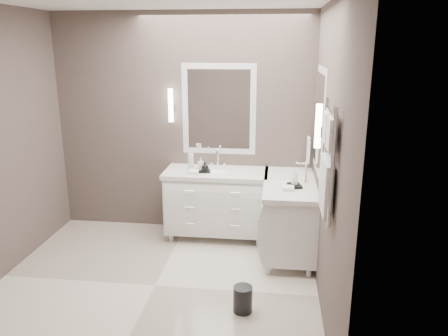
# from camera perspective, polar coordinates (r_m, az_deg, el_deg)

# --- Properties ---
(floor) EXTENTS (3.20, 3.00, 0.01)m
(floor) POSITION_cam_1_polar(r_m,az_deg,el_deg) (4.55, -8.99, -14.97)
(floor) COLOR silver
(floor) RESTS_ON ground
(wall_back) EXTENTS (3.20, 0.01, 2.70)m
(wall_back) POSITION_cam_1_polar(r_m,az_deg,el_deg) (5.46, -5.36, 5.64)
(wall_back) COLOR #4F433F
(wall_back) RESTS_ON floor
(wall_front) EXTENTS (3.20, 0.01, 2.70)m
(wall_front) POSITION_cam_1_polar(r_m,az_deg,el_deg) (2.69, -18.86, -6.00)
(wall_front) COLOR #4F433F
(wall_front) RESTS_ON floor
(wall_right) EXTENTS (0.01, 3.00, 2.70)m
(wall_right) POSITION_cam_1_polar(r_m,az_deg,el_deg) (3.90, 13.46, 1.11)
(wall_right) COLOR #4F433F
(wall_right) RESTS_ON floor
(vanity_back) EXTENTS (1.24, 0.59, 0.97)m
(vanity_back) POSITION_cam_1_polar(r_m,az_deg,el_deg) (5.34, -1.01, -4.14)
(vanity_back) COLOR white
(vanity_back) RESTS_ON floor
(vanity_right) EXTENTS (0.59, 1.24, 0.97)m
(vanity_right) POSITION_cam_1_polar(r_m,az_deg,el_deg) (5.00, 8.51, -5.77)
(vanity_right) COLOR white
(vanity_right) RESTS_ON floor
(mirror_back) EXTENTS (0.90, 0.02, 1.10)m
(mirror_back) POSITION_cam_1_polar(r_m,az_deg,el_deg) (5.33, -0.68, 7.65)
(mirror_back) COLOR white
(mirror_back) RESTS_ON wall_back
(mirror_right) EXTENTS (0.02, 0.90, 1.10)m
(mirror_right) POSITION_cam_1_polar(r_m,az_deg,el_deg) (4.63, 12.35, 6.02)
(mirror_right) COLOR white
(mirror_right) RESTS_ON wall_right
(sconce_back) EXTENTS (0.06, 0.06, 0.40)m
(sconce_back) POSITION_cam_1_polar(r_m,az_deg,el_deg) (5.37, -6.98, 8.05)
(sconce_back) COLOR white
(sconce_back) RESTS_ON wall_back
(sconce_right) EXTENTS (0.06, 0.06, 0.40)m
(sconce_right) POSITION_cam_1_polar(r_m,az_deg,el_deg) (4.05, 12.22, 5.26)
(sconce_right) COLOR white
(sconce_right) RESTS_ON wall_right
(towel_bar_corner) EXTENTS (0.03, 0.22, 0.30)m
(towel_bar_corner) POSITION_cam_1_polar(r_m,az_deg,el_deg) (5.26, 10.96, 2.42)
(towel_bar_corner) COLOR white
(towel_bar_corner) RESTS_ON wall_right
(towel_ladder) EXTENTS (0.06, 0.58, 0.90)m
(towel_ladder) POSITION_cam_1_polar(r_m,az_deg,el_deg) (3.50, 13.31, 0.15)
(towel_ladder) COLOR white
(towel_ladder) RESTS_ON wall_right
(waste_bin) EXTENTS (0.22, 0.22, 0.24)m
(waste_bin) POSITION_cam_1_polar(r_m,az_deg,el_deg) (4.07, 2.47, -16.74)
(waste_bin) COLOR black
(waste_bin) RESTS_ON floor
(amenity_tray_back) EXTENTS (0.19, 0.16, 0.03)m
(amenity_tray_back) POSITION_cam_1_polar(r_m,az_deg,el_deg) (5.19, -2.76, -0.38)
(amenity_tray_back) COLOR black
(amenity_tray_back) RESTS_ON vanity_back
(amenity_tray_right) EXTENTS (0.17, 0.20, 0.03)m
(amenity_tray_right) POSITION_cam_1_polar(r_m,az_deg,el_deg) (4.71, 9.19, -2.29)
(amenity_tray_right) COLOR black
(amenity_tray_right) RESTS_ON vanity_right
(water_bottle) EXTENTS (0.09, 0.09, 0.20)m
(water_bottle) POSITION_cam_1_polar(r_m,az_deg,el_deg) (5.24, -4.36, 0.76)
(water_bottle) COLOR silver
(water_bottle) RESTS_ON vanity_back
(soap_bottle_a) EXTENTS (0.07, 0.07, 0.14)m
(soap_bottle_a) POSITION_cam_1_polar(r_m,az_deg,el_deg) (5.19, -3.07, 0.57)
(soap_bottle_a) COLOR white
(soap_bottle_a) RESTS_ON amenity_tray_back
(soap_bottle_b) EXTENTS (0.11, 0.11, 0.11)m
(soap_bottle_b) POSITION_cam_1_polar(r_m,az_deg,el_deg) (5.14, -2.50, 0.23)
(soap_bottle_b) COLOR black
(soap_bottle_b) RESTS_ON amenity_tray_back
(soap_bottle_c) EXTENTS (0.07, 0.07, 0.18)m
(soap_bottle_c) POSITION_cam_1_polar(r_m,az_deg,el_deg) (4.68, 9.24, -1.08)
(soap_bottle_c) COLOR white
(soap_bottle_c) RESTS_ON amenity_tray_right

